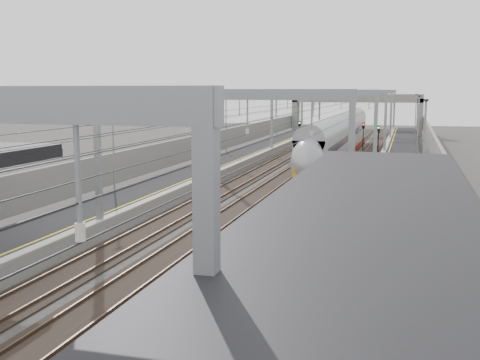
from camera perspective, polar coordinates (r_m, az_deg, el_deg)
The scene contains 12 objects.
platform_left at distance 53.21m, azimuth -2.81°, elevation 0.89°, with size 4.00×120.00×1.00m, color black.
platform_right at distance 50.53m, azimuth 14.68°, elevation 0.21°, with size 4.00×120.00×1.00m, color black.
tracks at distance 51.33m, azimuth 5.70°, elevation 0.07°, with size 11.40×140.00×0.20m.
overhead_line at distance 57.33m, azimuth 6.95°, elevation 7.04°, with size 13.00×140.00×6.60m.
canopy_right at distance 8.41m, azimuth 10.42°, elevation -8.61°, with size 4.40×30.00×4.24m.
overbridge at distance 105.41m, azimuth 10.98°, elevation 7.14°, with size 22.00×2.20×6.90m.
wall_left at distance 54.17m, azimuth -6.03°, elevation 2.16°, with size 0.30×120.00×3.20m, color slate.
wall_right at distance 50.44m, azimuth 18.36°, elevation 1.30°, with size 0.30×120.00×3.20m, color slate.
train at distance 64.87m, azimuth 9.21°, elevation 3.47°, with size 2.53×46.09×4.01m.
signal_green at distance 80.54m, azimuth 5.68°, elevation 4.81°, with size 0.32×0.32×3.48m.
signal_red_near at distance 78.48m, azimuth 11.61°, elevation 4.59°, with size 0.32×0.32×3.48m.
signal_red_far at distance 71.78m, azimuth 12.99°, elevation 4.19°, with size 0.32×0.32×3.48m.
Camera 1 is at (8.71, -5.03, 7.54)m, focal length 45.00 mm.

